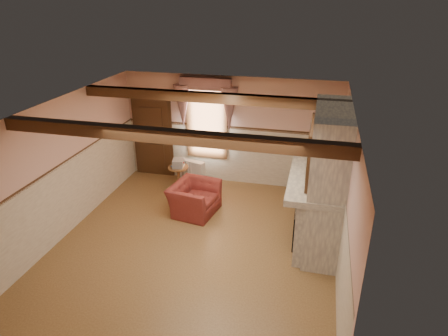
% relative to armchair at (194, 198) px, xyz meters
% --- Properties ---
extents(floor, '(5.50, 6.00, 0.01)m').
position_rel_armchair_xyz_m(floor, '(0.41, -1.18, -0.35)').
color(floor, brown).
rests_on(floor, ground).
extents(ceiling, '(5.50, 6.00, 0.01)m').
position_rel_armchair_xyz_m(ceiling, '(0.41, -1.18, 2.45)').
color(ceiling, silver).
rests_on(ceiling, wall_back).
extents(wall_back, '(5.50, 0.02, 2.80)m').
position_rel_armchair_xyz_m(wall_back, '(0.41, 1.82, 1.05)').
color(wall_back, '#D4A393').
rests_on(wall_back, floor).
extents(wall_front, '(5.50, 0.02, 2.80)m').
position_rel_armchair_xyz_m(wall_front, '(0.41, -4.18, 1.05)').
color(wall_front, '#D4A393').
rests_on(wall_front, floor).
extents(wall_left, '(0.02, 6.00, 2.80)m').
position_rel_armchair_xyz_m(wall_left, '(-2.34, -1.18, 1.05)').
color(wall_left, '#D4A393').
rests_on(wall_left, floor).
extents(wall_right, '(0.02, 6.00, 2.80)m').
position_rel_armchair_xyz_m(wall_right, '(3.16, -1.18, 1.05)').
color(wall_right, '#D4A393').
rests_on(wall_right, floor).
extents(wainscot, '(5.50, 6.00, 1.50)m').
position_rel_armchair_xyz_m(wainscot, '(0.41, -1.18, 0.40)').
color(wainscot, beige).
rests_on(wainscot, floor).
extents(chair_rail, '(5.50, 6.00, 0.08)m').
position_rel_armchair_xyz_m(chair_rail, '(0.41, -1.18, 1.15)').
color(chair_rail, black).
rests_on(chair_rail, wainscot).
extents(firebox, '(0.20, 0.95, 0.90)m').
position_rel_armchair_xyz_m(firebox, '(2.41, -0.58, 0.10)').
color(firebox, black).
rests_on(firebox, floor).
extents(armchair, '(1.10, 1.21, 0.70)m').
position_rel_armchair_xyz_m(armchair, '(0.00, 0.00, 0.00)').
color(armchair, maroon).
rests_on(armchair, floor).
extents(side_table, '(0.65, 0.65, 0.55)m').
position_rel_armchair_xyz_m(side_table, '(-0.80, 1.19, -0.07)').
color(side_table, brown).
rests_on(side_table, floor).
extents(book_stack, '(0.32, 0.37, 0.20)m').
position_rel_armchair_xyz_m(book_stack, '(-0.80, 1.17, 0.30)').
color(book_stack, '#B7AD8C').
rests_on(book_stack, side_table).
extents(radiator, '(0.72, 0.36, 0.60)m').
position_rel_armchair_xyz_m(radiator, '(-0.54, 1.52, -0.05)').
color(radiator, silver).
rests_on(radiator, floor).
extents(bowl, '(0.36, 0.36, 0.09)m').
position_rel_armchair_xyz_m(bowl, '(2.65, -0.41, 1.11)').
color(bowl, brown).
rests_on(bowl, mantel).
extents(mantel_clock, '(0.14, 0.24, 0.20)m').
position_rel_armchair_xyz_m(mantel_clock, '(2.65, 0.23, 1.17)').
color(mantel_clock, '#321A0D').
rests_on(mantel_clock, mantel).
extents(oil_lamp, '(0.11, 0.11, 0.28)m').
position_rel_armchair_xyz_m(oil_lamp, '(2.65, -0.10, 1.21)').
color(oil_lamp, gold).
rests_on(oil_lamp, mantel).
extents(candle_red, '(0.06, 0.06, 0.16)m').
position_rel_armchair_xyz_m(candle_red, '(2.65, -1.20, 1.15)').
color(candle_red, '#B02915').
rests_on(candle_red, mantel).
extents(jar_yellow, '(0.06, 0.06, 0.12)m').
position_rel_armchair_xyz_m(jar_yellow, '(2.65, -0.82, 1.13)').
color(jar_yellow, gold).
rests_on(jar_yellow, mantel).
extents(fireplace, '(0.85, 2.00, 2.80)m').
position_rel_armchair_xyz_m(fireplace, '(2.83, -0.58, 1.05)').
color(fireplace, gray).
rests_on(fireplace, floor).
extents(mantel, '(1.05, 2.05, 0.12)m').
position_rel_armchair_xyz_m(mantel, '(2.65, -0.58, 1.01)').
color(mantel, gray).
rests_on(mantel, fireplace).
extents(overmantel_mirror, '(0.06, 1.44, 1.04)m').
position_rel_armchair_xyz_m(overmantel_mirror, '(2.47, -0.58, 1.62)').
color(overmantel_mirror, silver).
rests_on(overmantel_mirror, fireplace).
extents(door, '(1.10, 0.10, 2.10)m').
position_rel_armchair_xyz_m(door, '(-1.69, 1.76, 0.70)').
color(door, black).
rests_on(door, floor).
extents(window, '(1.06, 0.08, 2.02)m').
position_rel_armchair_xyz_m(window, '(-0.19, 1.79, 1.30)').
color(window, white).
rests_on(window, wall_back).
extents(window_drapes, '(1.30, 0.14, 1.40)m').
position_rel_armchair_xyz_m(window_drapes, '(-0.19, 1.70, 1.90)').
color(window_drapes, gray).
rests_on(window_drapes, wall_back).
extents(ceiling_beam_front, '(5.50, 0.18, 0.20)m').
position_rel_armchair_xyz_m(ceiling_beam_front, '(0.41, -2.38, 2.35)').
color(ceiling_beam_front, black).
rests_on(ceiling_beam_front, ceiling).
extents(ceiling_beam_back, '(5.50, 0.18, 0.20)m').
position_rel_armchair_xyz_m(ceiling_beam_back, '(0.41, 0.02, 2.35)').
color(ceiling_beam_back, black).
rests_on(ceiling_beam_back, ceiling).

